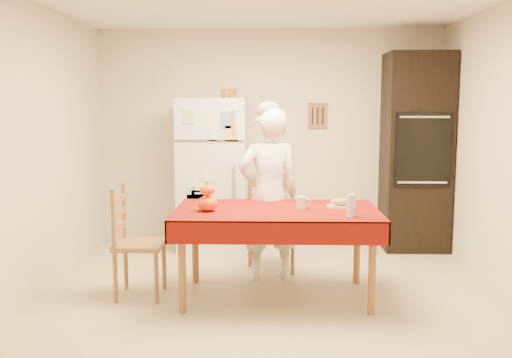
{
  "coord_description": "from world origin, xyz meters",
  "views": [
    {
      "loc": [
        0.0,
        -4.5,
        1.64
      ],
      "look_at": [
        -0.12,
        0.2,
        1.02
      ],
      "focal_mm": 40.0,
      "sensor_mm": 36.0,
      "label": 1
    }
  ],
  "objects_px": {
    "chair_left": "(132,238)",
    "bread_plate": "(341,206)",
    "chair_far": "(269,219)",
    "pumpkin_lower": "(208,203)",
    "refrigerator": "(213,174)",
    "oven_cabinet": "(416,152)",
    "dining_table": "(276,217)",
    "wine_glass": "(351,205)",
    "coffee_mug": "(302,203)",
    "seated_woman": "(269,195)"
  },
  "relations": [
    {
      "from": "bread_plate",
      "to": "dining_table",
      "type": "bearing_deg",
      "value": -169.6
    },
    {
      "from": "oven_cabinet",
      "to": "dining_table",
      "type": "bearing_deg",
      "value": -132.38
    },
    {
      "from": "chair_far",
      "to": "bread_plate",
      "type": "bearing_deg",
      "value": -61.27
    },
    {
      "from": "chair_far",
      "to": "pumpkin_lower",
      "type": "relative_size",
      "value": 5.57
    },
    {
      "from": "oven_cabinet",
      "to": "coffee_mug",
      "type": "height_order",
      "value": "oven_cabinet"
    },
    {
      "from": "seated_woman",
      "to": "bread_plate",
      "type": "xyz_separation_m",
      "value": [
        0.62,
        -0.43,
        -0.03
      ]
    },
    {
      "from": "refrigerator",
      "to": "wine_glass",
      "type": "height_order",
      "value": "refrigerator"
    },
    {
      "from": "coffee_mug",
      "to": "chair_far",
      "type": "bearing_deg",
      "value": 109.1
    },
    {
      "from": "dining_table",
      "to": "refrigerator",
      "type": "bearing_deg",
      "value": 112.67
    },
    {
      "from": "bread_plate",
      "to": "chair_left",
      "type": "bearing_deg",
      "value": -176.75
    },
    {
      "from": "oven_cabinet",
      "to": "dining_table",
      "type": "distance_m",
      "value": 2.38
    },
    {
      "from": "chair_left",
      "to": "bread_plate",
      "type": "bearing_deg",
      "value": -87.37
    },
    {
      "from": "oven_cabinet",
      "to": "seated_woman",
      "type": "relative_size",
      "value": 1.37
    },
    {
      "from": "chair_far",
      "to": "seated_woman",
      "type": "bearing_deg",
      "value": -102.87
    },
    {
      "from": "refrigerator",
      "to": "wine_glass",
      "type": "relative_size",
      "value": 9.66
    },
    {
      "from": "chair_left",
      "to": "bread_plate",
      "type": "xyz_separation_m",
      "value": [
        1.77,
        0.1,
        0.26
      ]
    },
    {
      "from": "refrigerator",
      "to": "pumpkin_lower",
      "type": "relative_size",
      "value": 9.96
    },
    {
      "from": "chair_left",
      "to": "chair_far",
      "type": "bearing_deg",
      "value": -55.31
    },
    {
      "from": "dining_table",
      "to": "seated_woman",
      "type": "distance_m",
      "value": 0.54
    },
    {
      "from": "seated_woman",
      "to": "coffee_mug",
      "type": "relative_size",
      "value": 16.02
    },
    {
      "from": "oven_cabinet",
      "to": "dining_table",
      "type": "height_order",
      "value": "oven_cabinet"
    },
    {
      "from": "pumpkin_lower",
      "to": "chair_left",
      "type": "bearing_deg",
      "value": 171.37
    },
    {
      "from": "coffee_mug",
      "to": "oven_cabinet",
      "type": "bearing_deg",
      "value": 50.98
    },
    {
      "from": "dining_table",
      "to": "coffee_mug",
      "type": "height_order",
      "value": "coffee_mug"
    },
    {
      "from": "refrigerator",
      "to": "chair_far",
      "type": "xyz_separation_m",
      "value": [
        0.64,
        -0.86,
        -0.34
      ]
    },
    {
      "from": "refrigerator",
      "to": "coffee_mug",
      "type": "distance_m",
      "value": 1.88
    },
    {
      "from": "oven_cabinet",
      "to": "refrigerator",
      "type": "bearing_deg",
      "value": -178.82
    },
    {
      "from": "wine_glass",
      "to": "bread_plate",
      "type": "distance_m",
      "value": 0.4
    },
    {
      "from": "refrigerator",
      "to": "oven_cabinet",
      "type": "xyz_separation_m",
      "value": [
        2.28,
        0.05,
        0.25
      ]
    },
    {
      "from": "dining_table",
      "to": "chair_left",
      "type": "relative_size",
      "value": 1.79
    },
    {
      "from": "bread_plate",
      "to": "seated_woman",
      "type": "bearing_deg",
      "value": 145.33
    },
    {
      "from": "wine_glass",
      "to": "bread_plate",
      "type": "height_order",
      "value": "wine_glass"
    },
    {
      "from": "refrigerator",
      "to": "chair_far",
      "type": "bearing_deg",
      "value": -53.14
    },
    {
      "from": "oven_cabinet",
      "to": "chair_left",
      "type": "xyz_separation_m",
      "value": [
        -2.8,
        -1.73,
        -0.59
      ]
    },
    {
      "from": "oven_cabinet",
      "to": "bread_plate",
      "type": "xyz_separation_m",
      "value": [
        -1.03,
        -1.63,
        -0.33
      ]
    },
    {
      "from": "refrigerator",
      "to": "chair_left",
      "type": "height_order",
      "value": "refrigerator"
    },
    {
      "from": "refrigerator",
      "to": "pumpkin_lower",
      "type": "distance_m",
      "value": 1.79
    },
    {
      "from": "chair_far",
      "to": "wine_glass",
      "type": "xyz_separation_m",
      "value": [
        0.64,
        -1.11,
        0.34
      ]
    },
    {
      "from": "pumpkin_lower",
      "to": "coffee_mug",
      "type": "bearing_deg",
      "value": 10.32
    },
    {
      "from": "refrigerator",
      "to": "oven_cabinet",
      "type": "relative_size",
      "value": 0.77
    },
    {
      "from": "chair_left",
      "to": "bread_plate",
      "type": "height_order",
      "value": "chair_left"
    },
    {
      "from": "chair_far",
      "to": "pumpkin_lower",
      "type": "distance_m",
      "value": 1.1
    },
    {
      "from": "seated_woman",
      "to": "coffee_mug",
      "type": "height_order",
      "value": "seated_woman"
    },
    {
      "from": "dining_table",
      "to": "bread_plate",
      "type": "relative_size",
      "value": 7.08
    },
    {
      "from": "chair_far",
      "to": "pumpkin_lower",
      "type": "height_order",
      "value": "chair_far"
    },
    {
      "from": "refrigerator",
      "to": "chair_far",
      "type": "distance_m",
      "value": 1.12
    },
    {
      "from": "dining_table",
      "to": "chair_far",
      "type": "xyz_separation_m",
      "value": [
        -0.06,
        0.82,
        -0.18
      ]
    },
    {
      "from": "refrigerator",
      "to": "chair_left",
      "type": "distance_m",
      "value": 1.79
    },
    {
      "from": "seated_woman",
      "to": "chair_far",
      "type": "bearing_deg",
      "value": -105.99
    },
    {
      "from": "chair_far",
      "to": "bread_plate",
      "type": "relative_size",
      "value": 3.96
    }
  ]
}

